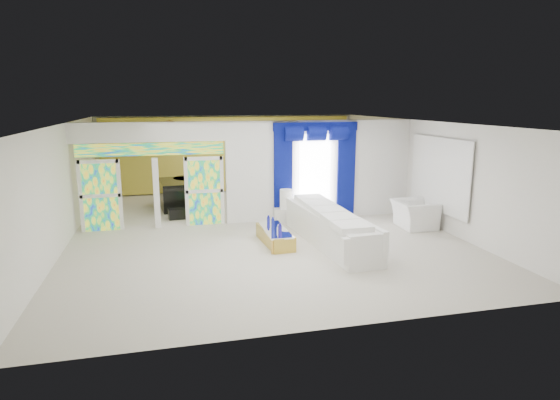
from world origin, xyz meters
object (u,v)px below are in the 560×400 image
object	(u,v)px
console_table	(296,215)
armchair	(414,214)
grand_piano	(181,194)
coffee_table	(275,237)
white_sofa	(329,228)

from	to	relation	value
console_table	armchair	distance (m)	3.43
armchair	grand_piano	xyz separation A→B (m)	(-6.38, 4.26, 0.08)
grand_piano	console_table	bearing A→B (deg)	-47.44
coffee_table	console_table	xyz separation A→B (m)	(1.10, 1.97, 0.03)
grand_piano	armchair	bearing A→B (deg)	-39.47
white_sofa	coffee_table	size ratio (longest dim) A/B	2.50
console_table	grand_piano	distance (m)	4.34
coffee_table	armchair	size ratio (longest dim) A/B	1.41
coffee_table	grand_piano	size ratio (longest dim) A/B	0.92
white_sofa	console_table	bearing A→B (deg)	92.36
white_sofa	grand_piano	bearing A→B (deg)	120.08
white_sofa	console_table	xyz separation A→B (m)	(-0.25, 2.27, -0.18)
white_sofa	armchair	distance (m)	3.02
white_sofa	armchair	world-z (taller)	white_sofa
coffee_table	armchair	xyz separation A→B (m)	(4.24, 0.60, 0.20)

